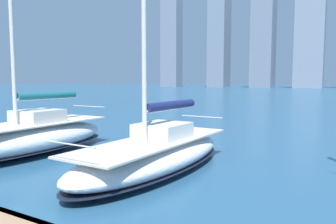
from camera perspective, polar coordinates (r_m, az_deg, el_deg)
The scene contains 3 objects.
city_skyline at distance 159.59m, azimuth 26.97°, elevation 11.41°, with size 176.15×15.80×47.72m.
sailboat_navy at distance 11.75m, azimuth -2.17°, elevation -7.05°, with size 2.93×8.45×11.95m.
sailboat_teal at distance 15.64m, azimuth -22.94°, elevation -3.98°, with size 3.03×8.42×11.59m.
Camera 1 is at (-5.77, 2.53, 3.20)m, focal length 35.00 mm.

